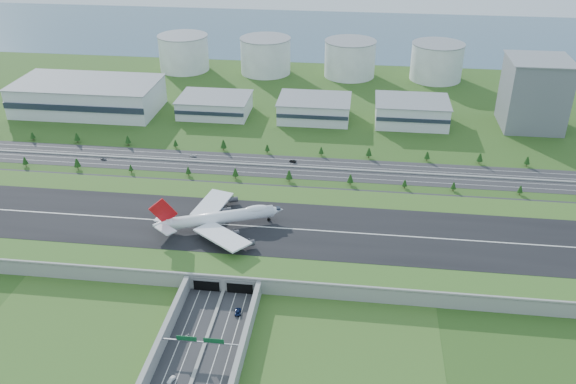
# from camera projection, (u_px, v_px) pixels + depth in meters

# --- Properties ---
(ground) EXTENTS (1200.00, 1200.00, 0.00)m
(ground) POSITION_uv_depth(u_px,v_px,m) (242.00, 238.00, 349.56)
(ground) COLOR #2D4E18
(ground) RESTS_ON ground
(airfield_deck) EXTENTS (520.00, 100.00, 9.20)m
(airfield_deck) POSITION_uv_depth(u_px,v_px,m) (242.00, 232.00, 347.52)
(airfield_deck) COLOR gray
(airfield_deck) RESTS_ON ground
(underpass_road) EXTENTS (38.80, 120.40, 8.00)m
(underpass_road) POSITION_uv_depth(u_px,v_px,m) (198.00, 356.00, 261.20)
(underpass_road) COLOR #28282B
(underpass_road) RESTS_ON ground
(sign_gantry_near) EXTENTS (38.70, 0.70, 9.80)m
(sign_gantry_near) POSITION_uv_depth(u_px,v_px,m) (200.00, 342.00, 263.33)
(sign_gantry_near) COLOR gray
(sign_gantry_near) RESTS_ON ground
(north_expressway) EXTENTS (560.00, 36.00, 0.12)m
(north_expressway) POSITION_uv_depth(u_px,v_px,m) (268.00, 166.00, 432.40)
(north_expressway) COLOR #28282B
(north_expressway) RESTS_ON ground
(tree_row) EXTENTS (506.07, 48.69, 8.41)m
(tree_row) POSITION_uv_depth(u_px,v_px,m) (279.00, 160.00, 429.75)
(tree_row) COLOR #3D2819
(tree_row) RESTS_ON ground
(hangar_west) EXTENTS (120.00, 60.00, 25.00)m
(hangar_west) POSITION_uv_depth(u_px,v_px,m) (88.00, 96.00, 523.41)
(hangar_west) COLOR silver
(hangar_west) RESTS_ON ground
(hangar_mid_a) EXTENTS (58.00, 42.00, 15.00)m
(hangar_mid_a) POSITION_uv_depth(u_px,v_px,m) (215.00, 105.00, 518.22)
(hangar_mid_a) COLOR silver
(hangar_mid_a) RESTS_ON ground
(hangar_mid_b) EXTENTS (58.00, 42.00, 17.00)m
(hangar_mid_b) POSITION_uv_depth(u_px,v_px,m) (314.00, 109.00, 508.53)
(hangar_mid_b) COLOR silver
(hangar_mid_b) RESTS_ON ground
(hangar_mid_c) EXTENTS (58.00, 42.00, 19.00)m
(hangar_mid_c) POSITION_uv_depth(u_px,v_px,m) (411.00, 112.00, 499.37)
(hangar_mid_c) COLOR silver
(hangar_mid_c) RESTS_ON ground
(office_tower) EXTENTS (46.00, 46.00, 55.00)m
(office_tower) POSITION_uv_depth(u_px,v_px,m) (534.00, 94.00, 484.85)
(office_tower) COLOR slate
(office_tower) RESTS_ON ground
(fuel_tank_a) EXTENTS (50.00, 50.00, 35.00)m
(fuel_tank_a) POSITION_uv_depth(u_px,v_px,m) (184.00, 53.00, 624.64)
(fuel_tank_a) COLOR silver
(fuel_tank_a) RESTS_ON ground
(fuel_tank_b) EXTENTS (50.00, 50.00, 35.00)m
(fuel_tank_b) POSITION_uv_depth(u_px,v_px,m) (266.00, 56.00, 615.42)
(fuel_tank_b) COLOR silver
(fuel_tank_b) RESTS_ON ground
(fuel_tank_c) EXTENTS (50.00, 50.00, 35.00)m
(fuel_tank_c) POSITION_uv_depth(u_px,v_px,m) (350.00, 59.00, 606.20)
(fuel_tank_c) COLOR silver
(fuel_tank_c) RESTS_ON ground
(fuel_tank_d) EXTENTS (50.00, 50.00, 35.00)m
(fuel_tank_d) POSITION_uv_depth(u_px,v_px,m) (437.00, 62.00, 596.98)
(fuel_tank_d) COLOR silver
(fuel_tank_d) RESTS_ON ground
(bay_water) EXTENTS (1200.00, 260.00, 0.06)m
(bay_water) POSITION_uv_depth(u_px,v_px,m) (314.00, 33.00, 768.24)
(bay_water) COLOR #3B5B71
(bay_water) RESTS_ON ground
(boeing_747) EXTENTS (71.14, 65.94, 23.20)m
(boeing_747) POSITION_uv_depth(u_px,v_px,m) (220.00, 217.00, 341.18)
(boeing_747) COLOR white
(boeing_747) RESTS_ON airfield_deck
(car_0) EXTENTS (2.44, 4.31, 1.38)m
(car_0) POSITION_uv_depth(u_px,v_px,m) (187.00, 337.00, 275.25)
(car_0) COLOR #9C9CA0
(car_0) RESTS_ON ground
(car_1) EXTENTS (2.92, 4.75, 1.48)m
(car_1) POSITION_uv_depth(u_px,v_px,m) (171.00, 380.00, 252.53)
(car_1) COLOR white
(car_1) RESTS_ON ground
(car_2) EXTENTS (3.59, 6.50, 1.72)m
(car_2) POSITION_uv_depth(u_px,v_px,m) (238.00, 312.00, 290.61)
(car_2) COLOR #0B1639
(car_2) RESTS_ON ground
(car_4) EXTENTS (4.53, 2.49, 1.46)m
(car_4) POSITION_uv_depth(u_px,v_px,m) (103.00, 159.00, 440.39)
(car_4) COLOR #59595E
(car_4) RESTS_ON ground
(car_5) EXTENTS (5.52, 3.60, 1.72)m
(car_5) POSITION_uv_depth(u_px,v_px,m) (293.00, 161.00, 436.93)
(car_5) COLOR black
(car_5) RESTS_ON ground
(car_7) EXTENTS (4.89, 2.70, 1.34)m
(car_7) POSITION_uv_depth(u_px,v_px,m) (193.00, 156.00, 445.39)
(car_7) COLOR silver
(car_7) RESTS_ON ground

